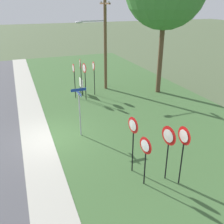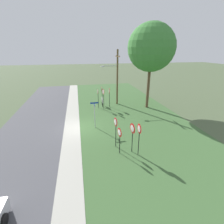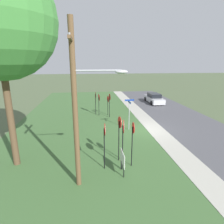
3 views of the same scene
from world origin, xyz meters
The scene contains 14 objects.
ground_plane centered at (0.00, 0.00, 0.00)m, with size 160.00×160.00×0.00m, color #4C5B3D.
sidewalk_strip centered at (0.00, -0.80, 0.03)m, with size 44.00×1.60×0.06m, color #ADAA9E.
grass_median centered at (0.00, 6.00, 0.02)m, with size 44.00×12.00×0.04m, color #3D6033.
stop_sign_near_left centered at (-4.99, 3.30, 2.05)m, with size 0.67×0.13×2.79m.
stop_sign_near_right centered at (-5.79, 4.24, 1.96)m, with size 0.66×0.11×2.68m.
stop_sign_far_left centered at (-6.02, 3.27, 2.14)m, with size 0.70×0.15×2.90m.
stop_sign_far_center centered at (-5.70, 2.67, 1.92)m, with size 0.63×0.10×2.64m.
yield_sign_near_left centered at (5.17, 3.88, 1.87)m, with size 0.79×0.16×2.45m.
yield_sign_near_right centered at (5.16, 2.89, 1.64)m, with size 0.69×0.17×2.17m.
yield_sign_far_left centered at (5.65, 4.23, 1.98)m, with size 0.74×0.10×2.59m.
yield_sign_far_right centered at (4.19, 2.81, 1.97)m, with size 0.70×0.14×2.59m.
street_name_post centered at (0.23, 1.56, 1.68)m, with size 0.96×0.82×2.73m.
utility_pole centered at (-7.03, 5.46, 4.19)m, with size 2.10×2.47×7.62m.
notice_board centered at (-6.37, 3.35, 0.87)m, with size 1.10×0.05×1.25m.
Camera 1 is at (12.38, -1.27, 6.88)m, focal length 40.36 mm.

